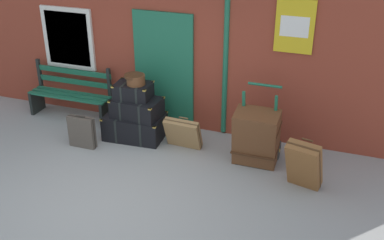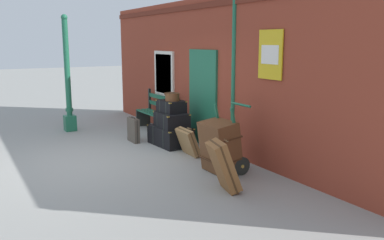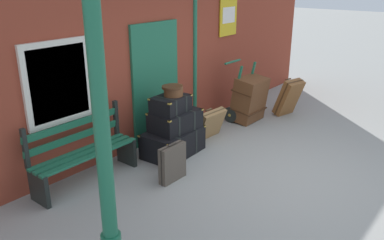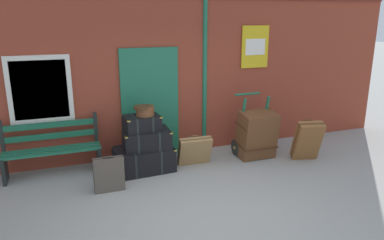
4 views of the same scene
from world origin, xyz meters
TOP-DOWN VIEW (x-y plane):
  - ground_plane at (0.00, 0.00)m, footprint 60.00×60.00m
  - brick_facade at (-0.02, 2.60)m, footprint 10.40×0.35m
  - lamp_post at (-3.10, 0.21)m, footprint 0.28×0.28m
  - platform_bench at (-1.98, 2.16)m, footprint 1.60×0.43m
  - steamer_trunk_base at (-0.47, 1.78)m, footprint 1.05×0.71m
  - steamer_trunk_middle at (-0.41, 1.78)m, footprint 0.84×0.59m
  - steamer_trunk_top at (-0.48, 1.81)m, footprint 0.64×0.49m
  - round_hatbox at (-0.42, 1.80)m, footprint 0.35×0.33m
  - porters_trolley at (1.71, 1.81)m, footprint 0.71×0.61m
  - large_brown_trunk at (1.71, 1.63)m, footprint 0.70×0.55m
  - suitcase_charcoal at (-1.16, 1.18)m, footprint 0.48×0.13m
  - suitcase_caramel at (0.46, 1.69)m, footprint 0.62×0.35m
  - suitcase_slate at (2.51, 1.16)m, footprint 0.57×0.56m

SIDE VIEW (x-z plane):
  - ground_plane at x=0.00m, z-range 0.00..0.00m
  - steamer_trunk_base at x=-0.47m, z-range 0.00..0.42m
  - porters_trolley at x=1.71m, z-range -0.33..0.87m
  - suitcase_charcoal at x=-1.16m, z-range -0.02..0.57m
  - suitcase_caramel at x=0.46m, z-range 0.00..0.56m
  - suitcase_slate at x=2.51m, z-range 0.00..0.80m
  - platform_bench at x=-1.98m, z-range -0.06..0.95m
  - large_brown_trunk at x=1.71m, z-range 0.00..0.93m
  - steamer_trunk_middle at x=-0.41m, z-range 0.42..0.74m
  - steamer_trunk_top at x=-0.48m, z-range 0.74..1.00m
  - round_hatbox at x=-0.42m, z-range 1.01..1.18m
  - lamp_post at x=-3.10m, z-range -0.35..2.58m
  - brick_facade at x=-0.02m, z-range 0.00..3.20m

